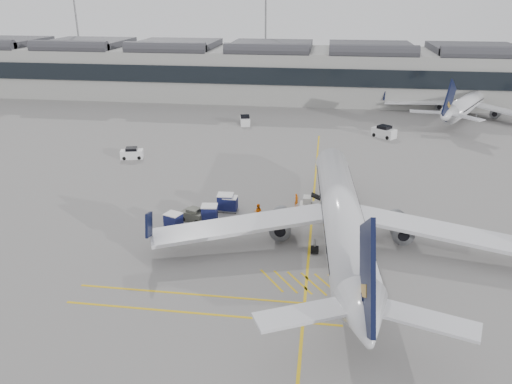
# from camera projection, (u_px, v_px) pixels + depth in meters

# --- Properties ---
(ground) EXTENTS (220.00, 220.00, 0.00)m
(ground) POSITION_uv_depth(u_px,v_px,m) (211.00, 238.00, 50.51)
(ground) COLOR gray
(ground) RESTS_ON ground
(terminal) EXTENTS (200.00, 20.45, 12.40)m
(terminal) POSITION_uv_depth(u_px,v_px,m) (280.00, 71.00, 114.19)
(terminal) COLOR #9E9E99
(terminal) RESTS_ON ground
(light_masts) EXTENTS (113.00, 0.60, 25.45)m
(light_masts) POSITION_uv_depth(u_px,v_px,m) (279.00, 28.00, 124.17)
(light_masts) COLOR slate
(light_masts) RESTS_ON ground
(apron_markings) EXTENTS (0.25, 60.00, 0.01)m
(apron_markings) POSITION_uv_depth(u_px,v_px,m) (313.00, 205.00, 58.39)
(apron_markings) COLOR gold
(apron_markings) RESTS_ON ground
(airliner_main) EXTENTS (36.87, 40.39, 10.73)m
(airliner_main) POSITION_uv_depth(u_px,v_px,m) (342.00, 216.00, 47.95)
(airliner_main) COLOR silver
(airliner_main) RESTS_ON ground
(airliner_far) EXTENTS (29.30, 32.32, 9.42)m
(airliner_far) POSITION_uv_depth(u_px,v_px,m) (468.00, 103.00, 97.62)
(airliner_far) COLOR silver
(airliner_far) RESTS_ON ground
(belt_loader) EXTENTS (4.68, 1.65, 1.92)m
(belt_loader) POSITION_uv_depth(u_px,v_px,m) (316.00, 205.00, 56.93)
(belt_loader) COLOR silver
(belt_loader) RESTS_ON ground
(baggage_cart_a) EXTENTS (1.98, 1.70, 1.92)m
(baggage_cart_a) POSITION_uv_depth(u_px,v_px,m) (210.00, 213.00, 53.77)
(baggage_cart_a) COLOR gray
(baggage_cart_a) RESTS_ON ground
(baggage_cart_b) EXTENTS (1.96, 1.65, 1.99)m
(baggage_cart_b) POSITION_uv_depth(u_px,v_px,m) (225.00, 202.00, 56.53)
(baggage_cart_b) COLOR gray
(baggage_cart_b) RESTS_ON ground
(baggage_cart_c) EXTENTS (1.70, 1.41, 1.76)m
(baggage_cart_c) POSITION_uv_depth(u_px,v_px,m) (230.00, 204.00, 56.36)
(baggage_cart_c) COLOR gray
(baggage_cart_c) RESTS_ON ground
(baggage_cart_d) EXTENTS (2.12, 1.95, 1.82)m
(baggage_cart_d) POSITION_uv_depth(u_px,v_px,m) (173.00, 221.00, 52.07)
(baggage_cart_d) COLOR gray
(baggage_cart_d) RESTS_ON ground
(ramp_agent_a) EXTENTS (0.63, 0.68, 1.56)m
(ramp_agent_a) POSITION_uv_depth(u_px,v_px,m) (297.00, 200.00, 57.71)
(ramp_agent_a) COLOR orange
(ramp_agent_a) RESTS_ON ground
(ramp_agent_b) EXTENTS (0.93, 0.74, 1.83)m
(ramp_agent_b) POSITION_uv_depth(u_px,v_px,m) (258.00, 212.00, 54.35)
(ramp_agent_b) COLOR orange
(ramp_agent_b) RESTS_ON ground
(pushback_tug) EXTENTS (2.97, 2.40, 1.45)m
(pushback_tug) POSITION_uv_depth(u_px,v_px,m) (194.00, 215.00, 54.18)
(pushback_tug) COLOR #4A4C40
(pushback_tug) RESTS_ON ground
(safety_cone_nose) EXTENTS (0.37, 0.37, 0.52)m
(safety_cone_nose) POSITION_uv_depth(u_px,v_px,m) (325.00, 177.00, 66.29)
(safety_cone_nose) COLOR #F24C0A
(safety_cone_nose) RESTS_ON ground
(safety_cone_engine) EXTENTS (0.39, 0.39, 0.54)m
(safety_cone_engine) POSITION_uv_depth(u_px,v_px,m) (337.00, 221.00, 53.58)
(safety_cone_engine) COLOR #F24C0A
(safety_cone_engine) RESTS_ON ground
(service_van_left) EXTENTS (3.56, 2.41, 1.67)m
(service_van_left) POSITION_uv_depth(u_px,v_px,m) (132.00, 154.00, 74.24)
(service_van_left) COLOR silver
(service_van_left) RESTS_ON ground
(service_van_mid) EXTENTS (2.44, 3.74, 1.77)m
(service_van_mid) POSITION_uv_depth(u_px,v_px,m) (245.00, 121.00, 92.80)
(service_van_mid) COLOR silver
(service_van_mid) RESTS_ON ground
(service_van_right) EXTENTS (4.30, 3.97, 2.02)m
(service_van_right) POSITION_uv_depth(u_px,v_px,m) (384.00, 132.00, 84.87)
(service_van_right) COLOR silver
(service_van_right) RESTS_ON ground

